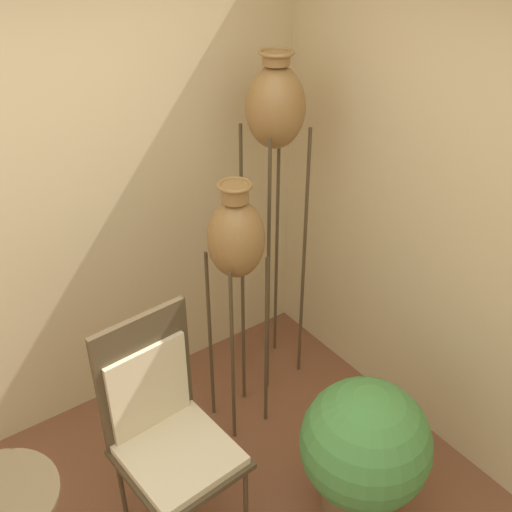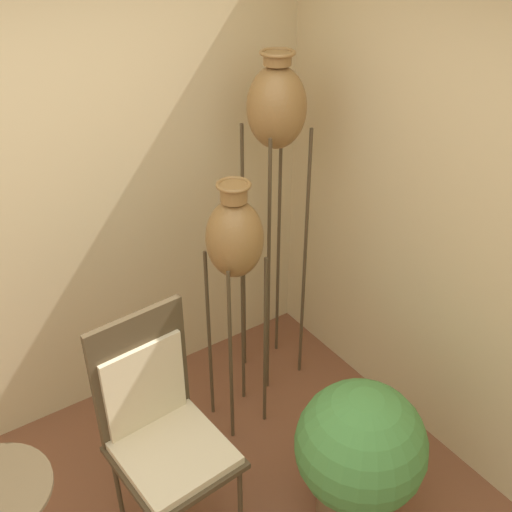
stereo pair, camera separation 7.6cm
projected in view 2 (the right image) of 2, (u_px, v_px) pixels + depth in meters
name	position (u px, v px, depth m)	size (l,w,h in m)	color
wall_back	(32.00, 208.00, 3.04)	(7.28, 0.06, 2.70)	#D1B784
vase_stand_tall	(276.00, 116.00, 3.10)	(0.31, 0.31, 2.06)	#473823
vase_stand_medium	(235.00, 242.00, 3.00)	(0.29, 0.29, 1.55)	#473823
chair	(160.00, 422.00, 2.76)	(0.53, 0.55, 1.18)	#473823
potted_plant	(359.00, 453.00, 2.83)	(0.62, 0.62, 0.82)	brown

